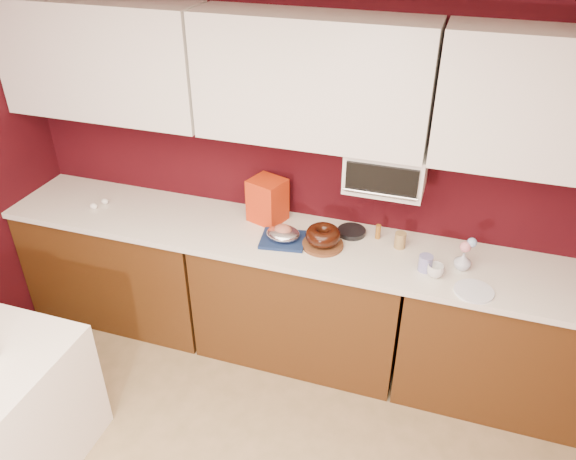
# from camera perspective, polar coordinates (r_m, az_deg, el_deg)

# --- Properties ---
(ceiling) EXTENTS (4.00, 4.50, 0.02)m
(ceiling) POSITION_cam_1_polar(r_m,az_deg,el_deg) (1.21, -26.45, 15.51)
(ceiling) COLOR white
(ceiling) RESTS_ON wall_back
(wall_back) EXTENTS (4.00, 0.02, 2.50)m
(wall_back) POSITION_cam_1_polar(r_m,az_deg,el_deg) (3.54, 2.97, 6.35)
(wall_back) COLOR #35070C
(wall_back) RESTS_ON floor
(base_cabinet_left) EXTENTS (1.31, 0.58, 0.86)m
(base_cabinet_left) POSITION_cam_1_polar(r_m,az_deg,el_deg) (4.23, -16.25, -3.26)
(base_cabinet_left) COLOR #47270E
(base_cabinet_left) RESTS_ON floor
(base_cabinet_center) EXTENTS (1.31, 0.58, 0.86)m
(base_cabinet_center) POSITION_cam_1_polar(r_m,az_deg,el_deg) (3.73, 1.33, -7.08)
(base_cabinet_center) COLOR #47270E
(base_cabinet_center) RESTS_ON floor
(base_cabinet_right) EXTENTS (1.31, 0.58, 0.86)m
(base_cabinet_right) POSITION_cam_1_polar(r_m,az_deg,el_deg) (3.67, 22.00, -10.66)
(base_cabinet_right) COLOR #47270E
(base_cabinet_right) RESTS_ON floor
(countertop) EXTENTS (4.00, 0.62, 0.04)m
(countertop) POSITION_cam_1_polar(r_m,az_deg,el_deg) (3.47, 1.42, -1.29)
(countertop) COLOR silver
(countertop) RESTS_ON base_cabinet_center
(upper_cabinet_left) EXTENTS (1.31, 0.33, 0.70)m
(upper_cabinet_left) POSITION_cam_1_polar(r_m,az_deg,el_deg) (3.75, -18.38, 16.06)
(upper_cabinet_left) COLOR white
(upper_cabinet_left) RESTS_ON wall_back
(upper_cabinet_center) EXTENTS (1.31, 0.33, 0.70)m
(upper_cabinet_center) POSITION_cam_1_polar(r_m,az_deg,el_deg) (3.18, 2.44, 14.92)
(upper_cabinet_center) COLOR white
(upper_cabinet_center) RESTS_ON wall_back
(upper_cabinet_right) EXTENTS (1.31, 0.33, 0.70)m
(upper_cabinet_right) POSITION_cam_1_polar(r_m,az_deg,el_deg) (3.11, 27.24, 11.09)
(upper_cabinet_right) COLOR white
(upper_cabinet_right) RESTS_ON wall_back
(toaster_oven) EXTENTS (0.45, 0.30, 0.25)m
(toaster_oven) POSITION_cam_1_polar(r_m,az_deg,el_deg) (3.28, 9.96, 6.13)
(toaster_oven) COLOR white
(toaster_oven) RESTS_ON upper_cabinet_center
(toaster_oven_door) EXTENTS (0.40, 0.02, 0.18)m
(toaster_oven_door) POSITION_cam_1_polar(r_m,az_deg,el_deg) (3.14, 9.47, 4.94)
(toaster_oven_door) COLOR black
(toaster_oven_door) RESTS_ON toaster_oven
(toaster_oven_handle) EXTENTS (0.42, 0.02, 0.02)m
(toaster_oven_handle) POSITION_cam_1_polar(r_m,az_deg,el_deg) (3.16, 9.30, 3.61)
(toaster_oven_handle) COLOR silver
(toaster_oven_handle) RESTS_ON toaster_oven
(cake_base) EXTENTS (0.25, 0.25, 0.02)m
(cake_base) POSITION_cam_1_polar(r_m,az_deg,el_deg) (3.39, 3.55, -1.50)
(cake_base) COLOR brown
(cake_base) RESTS_ON countertop
(bundt_cake) EXTENTS (0.28, 0.28, 0.09)m
(bundt_cake) POSITION_cam_1_polar(r_m,az_deg,el_deg) (3.36, 3.58, -0.53)
(bundt_cake) COLOR black
(bundt_cake) RESTS_ON cake_base
(navy_towel) EXTENTS (0.30, 0.27, 0.02)m
(navy_towel) POSITION_cam_1_polar(r_m,az_deg,el_deg) (3.44, -0.50, -1.00)
(navy_towel) COLOR #14254D
(navy_towel) RESTS_ON countertop
(foil_ham_nest) EXTENTS (0.23, 0.21, 0.08)m
(foil_ham_nest) POSITION_cam_1_polar(r_m,az_deg,el_deg) (3.41, -0.51, -0.37)
(foil_ham_nest) COLOR silver
(foil_ham_nest) RESTS_ON navy_towel
(roasted_ham) EXTENTS (0.12, 0.11, 0.07)m
(roasted_ham) POSITION_cam_1_polar(r_m,az_deg,el_deg) (3.40, -0.51, -0.01)
(roasted_ham) COLOR #AC614E
(roasted_ham) RESTS_ON foil_ham_nest
(pandoro_box) EXTENTS (0.26, 0.25, 0.29)m
(pandoro_box) POSITION_cam_1_polar(r_m,az_deg,el_deg) (3.60, -2.10, 3.05)
(pandoro_box) COLOR #A9110B
(pandoro_box) RESTS_ON countertop
(dark_pan) EXTENTS (0.19, 0.19, 0.03)m
(dark_pan) POSITION_cam_1_polar(r_m,az_deg,el_deg) (3.53, 6.48, -0.17)
(dark_pan) COLOR black
(dark_pan) RESTS_ON countertop
(coffee_mug) EXTENTS (0.11, 0.11, 0.09)m
(coffee_mug) POSITION_cam_1_polar(r_m,az_deg,el_deg) (3.23, 14.76, -3.90)
(coffee_mug) COLOR silver
(coffee_mug) RESTS_ON countertop
(blue_jar) EXTENTS (0.09, 0.09, 0.09)m
(blue_jar) POSITION_cam_1_polar(r_m,az_deg,el_deg) (3.26, 13.79, -3.29)
(blue_jar) COLOR navy
(blue_jar) RESTS_ON countertop
(flower_vase) EXTENTS (0.08, 0.08, 0.12)m
(flower_vase) POSITION_cam_1_polar(r_m,az_deg,el_deg) (3.32, 17.34, -2.93)
(flower_vase) COLOR #B0B7C7
(flower_vase) RESTS_ON countertop
(flower_pink) EXTENTS (0.06, 0.06, 0.06)m
(flower_pink) POSITION_cam_1_polar(r_m,az_deg,el_deg) (3.27, 17.59, -1.64)
(flower_pink) COLOR pink
(flower_pink) RESTS_ON flower_vase
(flower_blue) EXTENTS (0.06, 0.06, 0.06)m
(flower_blue) POSITION_cam_1_polar(r_m,az_deg,el_deg) (3.28, 18.19, -1.22)
(flower_blue) COLOR #8BAEDF
(flower_blue) RESTS_ON flower_vase
(china_plate) EXTENTS (0.24, 0.24, 0.01)m
(china_plate) POSITION_cam_1_polar(r_m,az_deg,el_deg) (3.19, 18.36, -5.92)
(china_plate) COLOR white
(china_plate) RESTS_ON countertop
(amber_bottle) EXTENTS (0.04, 0.04, 0.09)m
(amber_bottle) POSITION_cam_1_polar(r_m,az_deg,el_deg) (3.49, 9.14, -0.18)
(amber_bottle) COLOR #8F571A
(amber_bottle) RESTS_ON countertop
(paper_cup) EXTENTS (0.08, 0.08, 0.10)m
(paper_cup) POSITION_cam_1_polar(r_m,az_deg,el_deg) (3.42, 11.32, -1.03)
(paper_cup) COLOR olive
(paper_cup) RESTS_ON countertop
(egg_left) EXTENTS (0.07, 0.06, 0.04)m
(egg_left) POSITION_cam_1_polar(r_m,az_deg,el_deg) (3.99, -19.15, 2.32)
(egg_left) COLOR white
(egg_left) RESTS_ON countertop
(egg_right) EXTENTS (0.06, 0.05, 0.04)m
(egg_right) POSITION_cam_1_polar(r_m,az_deg,el_deg) (4.03, -18.11, 2.79)
(egg_right) COLOR silver
(egg_right) RESTS_ON countertop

